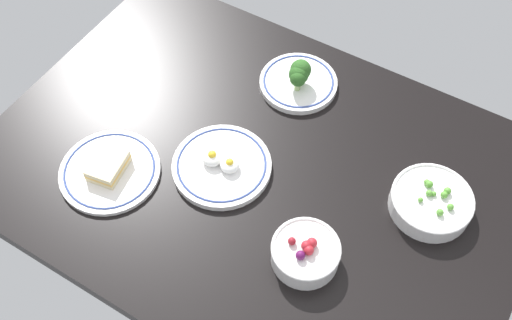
% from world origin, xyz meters
% --- Properties ---
extents(dining_table, '(1.18, 0.83, 0.04)m').
position_xyz_m(dining_table, '(0.00, 0.00, 0.02)').
color(dining_table, black).
rests_on(dining_table, ground).
extents(plate_eggs, '(0.22, 0.22, 0.05)m').
position_xyz_m(plate_eggs, '(0.06, 0.05, 0.05)').
color(plate_eggs, white).
rests_on(plate_eggs, dining_table).
extents(bowl_peas, '(0.17, 0.17, 0.06)m').
position_xyz_m(bowl_peas, '(-0.37, -0.09, 0.06)').
color(bowl_peas, white).
rests_on(bowl_peas, dining_table).
extents(bowl_berries, '(0.14, 0.14, 0.07)m').
position_xyz_m(bowl_berries, '(-0.20, 0.15, 0.07)').
color(bowl_berries, white).
rests_on(bowl_berries, dining_table).
extents(plate_broccoli, '(0.19, 0.19, 0.08)m').
position_xyz_m(plate_broccoli, '(0.03, -0.25, 0.06)').
color(plate_broccoli, white).
rests_on(plate_broccoli, dining_table).
extents(plate_sandwich, '(0.22, 0.22, 0.04)m').
position_xyz_m(plate_sandwich, '(0.27, 0.18, 0.05)').
color(plate_sandwich, white).
rests_on(plate_sandwich, dining_table).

